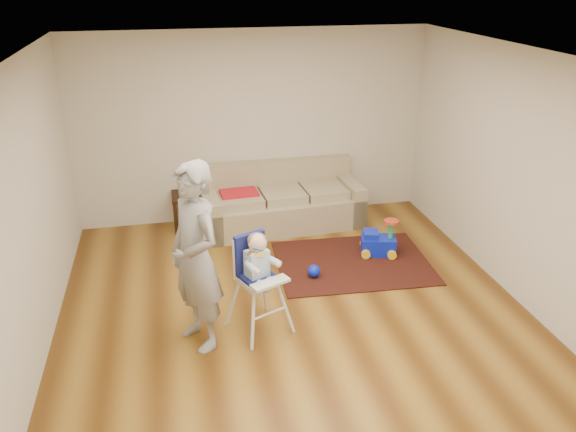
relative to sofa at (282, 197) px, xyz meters
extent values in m
plane|color=#54310F|center=(-0.32, -2.30, -0.44)|extent=(5.50, 5.50, 0.00)
cube|color=beige|center=(-0.32, 0.45, 0.91)|extent=(5.00, 0.04, 2.70)
cube|color=beige|center=(-2.82, -2.30, 0.91)|extent=(0.04, 5.50, 2.70)
cube|color=beige|center=(2.18, -2.30, 0.91)|extent=(0.04, 5.50, 2.70)
cube|color=white|center=(-0.32, -2.30, 2.26)|extent=(5.00, 5.50, 0.04)
cube|color=red|center=(-0.61, -0.05, 0.14)|extent=(0.53, 0.36, 0.04)
cube|color=black|center=(0.65, -1.31, -0.43)|extent=(1.98, 1.54, 0.02)
sphere|color=#0E22D6|center=(0.07, -1.57, -0.34)|extent=(0.16, 0.16, 0.16)
cylinder|color=#0E22D6|center=(-0.80, -2.55, 0.54)|extent=(0.06, 0.11, 0.01)
imported|color=gray|center=(-1.34, -2.54, 0.51)|extent=(0.71, 0.82, 1.88)
camera|label=1|loc=(-1.48, -7.25, 3.01)|focal=35.00mm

